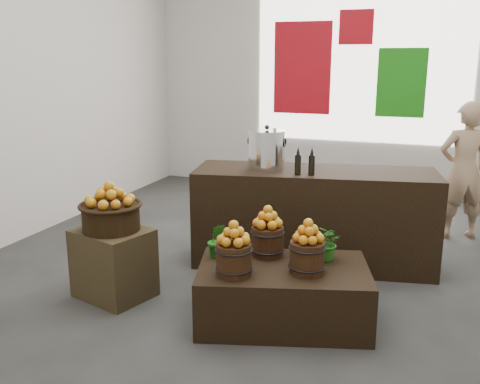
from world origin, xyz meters
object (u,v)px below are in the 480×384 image
(crate, at_px, (114,263))
(counter, at_px, (314,217))
(display_table, at_px, (283,294))
(shopper, at_px, (463,171))
(stock_pot_left, at_px, (267,151))
(wicker_basket, at_px, (111,218))

(crate, distance_m, counter, 2.03)
(crate, xyz_separation_m, display_table, (1.53, 0.07, -0.08))
(shopper, bearing_deg, counter, 23.43)
(crate, bearing_deg, stock_pot_left, 52.59)
(crate, bearing_deg, counter, 43.38)
(stock_pot_left, height_order, shopper, shopper)
(wicker_basket, bearing_deg, counter, 43.38)
(wicker_basket, height_order, display_table, wicker_basket)
(crate, distance_m, wicker_basket, 0.42)
(counter, bearing_deg, display_table, -98.57)
(display_table, xyz_separation_m, counter, (-0.06, 1.32, 0.26))
(wicker_basket, bearing_deg, shopper, 43.90)
(wicker_basket, bearing_deg, stock_pot_left, 52.59)
(counter, height_order, shopper, shopper)
(stock_pot_left, bearing_deg, wicker_basket, -127.41)
(stock_pot_left, bearing_deg, counter, 11.04)
(display_table, distance_m, shopper, 3.09)
(wicker_basket, height_order, stock_pot_left, stock_pot_left)
(crate, relative_size, counter, 0.26)
(crate, relative_size, shopper, 0.39)
(display_table, height_order, shopper, shopper)
(crate, distance_m, shopper, 4.05)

